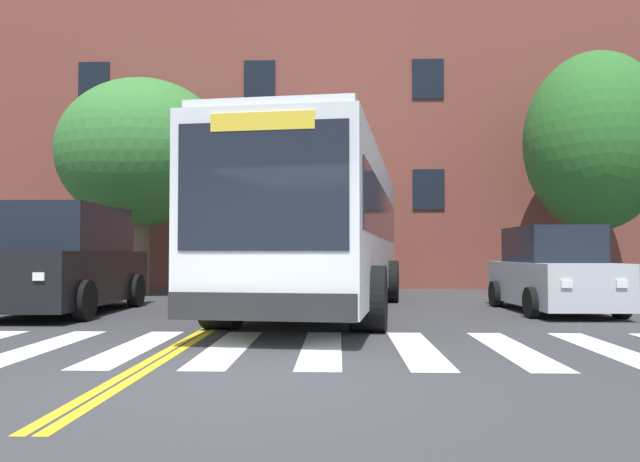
% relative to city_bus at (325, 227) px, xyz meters
% --- Properties ---
extents(ground_plane, '(120.00, 120.00, 0.00)m').
position_rel_city_bus_xyz_m(ground_plane, '(-0.68, -7.57, -1.83)').
color(ground_plane, '#38383A').
extents(crosswalk, '(15.48, 3.28, 0.01)m').
position_rel_city_bus_xyz_m(crosswalk, '(-1.18, -5.32, -1.83)').
color(crosswalk, white).
rests_on(crosswalk, ground).
extents(lane_line_yellow_inner, '(0.12, 36.00, 0.01)m').
position_rel_city_bus_xyz_m(lane_line_yellow_inner, '(-1.93, 8.68, -1.83)').
color(lane_line_yellow_inner, gold).
rests_on(lane_line_yellow_inner, ground).
extents(lane_line_yellow_outer, '(0.12, 36.00, 0.01)m').
position_rel_city_bus_xyz_m(lane_line_yellow_outer, '(-1.77, 8.68, -1.83)').
color(lane_line_yellow_outer, gold).
rests_on(lane_line_yellow_outer, ground).
extents(city_bus, '(3.97, 11.45, 3.37)m').
position_rel_city_bus_xyz_m(city_bus, '(0.00, 0.00, 0.00)').
color(city_bus, white).
rests_on(city_bus, ground).
extents(car_black_near_lane, '(2.23, 4.95, 2.25)m').
position_rel_city_bus_xyz_m(car_black_near_lane, '(-5.40, -0.68, -0.77)').
color(car_black_near_lane, black).
rests_on(car_black_near_lane, ground).
extents(car_silver_far_lane, '(1.98, 4.17, 1.82)m').
position_rel_city_bus_xyz_m(car_silver_far_lane, '(4.85, -0.14, -1.00)').
color(car_silver_far_lane, '#B7BABF').
rests_on(car_silver_far_lane, ground).
extents(car_navy_behind_bus, '(2.33, 4.46, 1.91)m').
position_rel_city_bus_xyz_m(car_navy_behind_bus, '(1.25, 10.17, -0.97)').
color(car_navy_behind_bus, navy).
rests_on(car_navy_behind_bus, ground).
extents(street_tree_curbside_large, '(5.09, 5.41, 7.23)m').
position_rel_city_bus_xyz_m(street_tree_curbside_large, '(7.93, 5.10, 2.71)').
color(street_tree_curbside_large, '#4C3D2D').
rests_on(street_tree_curbside_large, ground).
extents(street_tree_curbside_small, '(7.09, 7.00, 6.48)m').
position_rel_city_bus_xyz_m(street_tree_curbside_small, '(-5.62, 4.96, 2.43)').
color(street_tree_curbside_small, brown).
rests_on(street_tree_curbside_small, ground).
extents(building_facade, '(29.43, 9.80, 13.80)m').
position_rel_city_bus_xyz_m(building_facade, '(-2.47, 12.86, 5.07)').
color(building_facade, brown).
rests_on(building_facade, ground).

